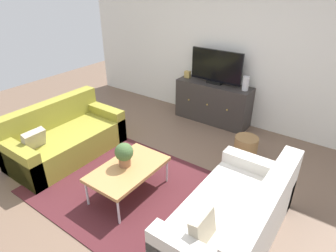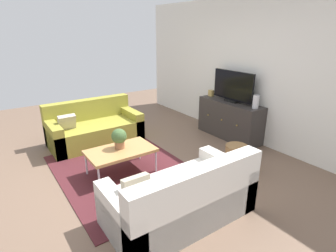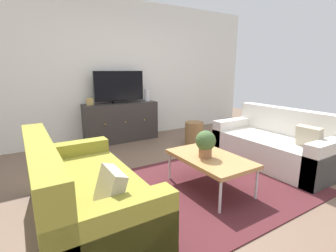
% 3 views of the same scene
% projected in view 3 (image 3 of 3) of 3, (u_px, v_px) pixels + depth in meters
% --- Properties ---
extents(ground_plane, '(10.00, 10.00, 0.00)m').
position_uv_depth(ground_plane, '(196.00, 182.00, 3.08)').
color(ground_plane, brown).
extents(wall_back, '(6.40, 0.12, 2.70)m').
position_uv_depth(wall_back, '(119.00, 71.00, 4.89)').
color(wall_back, silver).
rests_on(wall_back, ground_plane).
extents(area_rug, '(2.50, 1.90, 0.01)m').
position_uv_depth(area_rug, '(204.00, 186.00, 2.95)').
color(area_rug, '#4C1E23').
rests_on(area_rug, ground_plane).
extents(couch_left_side, '(0.87, 1.70, 0.80)m').
position_uv_depth(couch_left_side, '(77.00, 197.00, 2.20)').
color(couch_left_side, olive).
rests_on(couch_left_side, ground_plane).
extents(couch_right_side, '(0.87, 1.70, 0.80)m').
position_uv_depth(couch_right_side, '(277.00, 146.00, 3.67)').
color(couch_right_side, silver).
rests_on(couch_right_side, ground_plane).
extents(coffee_table, '(0.60, 1.00, 0.40)m').
position_uv_depth(coffee_table, '(210.00, 159.00, 2.83)').
color(coffee_table, '#B7844C').
rests_on(coffee_table, ground_plane).
extents(potted_plant, '(0.23, 0.23, 0.31)m').
position_uv_depth(potted_plant, '(206.00, 143.00, 2.77)').
color(potted_plant, '#936042').
rests_on(potted_plant, coffee_table).
extents(tv_console, '(1.40, 0.47, 0.75)m').
position_uv_depth(tv_console, '(121.00, 122.00, 4.83)').
color(tv_console, '#332D2B').
rests_on(tv_console, ground_plane).
extents(flat_screen_tv, '(0.97, 0.16, 0.60)m').
position_uv_depth(flat_screen_tv, '(119.00, 87.00, 4.69)').
color(flat_screen_tv, black).
rests_on(flat_screen_tv, tv_console).
extents(glass_vase, '(0.11, 0.11, 0.24)m').
position_uv_depth(glass_vase, '(147.00, 95.00, 5.01)').
color(glass_vase, silver).
rests_on(glass_vase, tv_console).
extents(mantel_clock, '(0.11, 0.07, 0.13)m').
position_uv_depth(mantel_clock, '(90.00, 102.00, 4.43)').
color(mantel_clock, tan).
rests_on(mantel_clock, tv_console).
extents(wicker_basket, '(0.34, 0.34, 0.43)m').
position_uv_depth(wicker_basket, '(194.00, 133.00, 4.60)').
color(wicker_basket, olive).
rests_on(wicker_basket, ground_plane).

